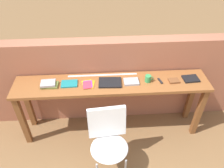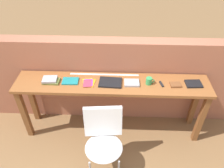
# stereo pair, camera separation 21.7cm
# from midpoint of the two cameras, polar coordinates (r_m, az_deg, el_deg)

# --- Properties ---
(ground_plane) EXTENTS (40.00, 40.00, 0.00)m
(ground_plane) POSITION_cam_midpoint_polar(r_m,az_deg,el_deg) (3.21, 1.83, -15.53)
(ground_plane) COLOR brown
(brick_wall_back) EXTENTS (6.00, 0.20, 1.30)m
(brick_wall_back) POSITION_cam_midpoint_polar(r_m,az_deg,el_deg) (3.18, 2.22, 0.89)
(brick_wall_back) COLOR #9E5B42
(brick_wall_back) RESTS_ON ground
(sideboard) EXTENTS (2.50, 0.44, 0.88)m
(sideboard) POSITION_cam_midpoint_polar(r_m,az_deg,el_deg) (2.86, 2.21, -1.92)
(sideboard) COLOR brown
(sideboard) RESTS_ON ground
(chair_white_moulded) EXTENTS (0.48, 0.49, 0.89)m
(chair_white_moulded) POSITION_cam_midpoint_polar(r_m,az_deg,el_deg) (2.61, 0.25, -14.21)
(chair_white_moulded) COLOR white
(chair_white_moulded) RESTS_ON ground
(book_stack_leftmost) EXTENTS (0.22, 0.15, 0.05)m
(book_stack_leftmost) POSITION_cam_midpoint_polar(r_m,az_deg,el_deg) (2.85, -13.69, 0.89)
(book_stack_leftmost) COLOR olive
(book_stack_leftmost) RESTS_ON sideboard
(magazine_cycling) EXTENTS (0.21, 0.15, 0.02)m
(magazine_cycling) POSITION_cam_midpoint_polar(r_m,az_deg,el_deg) (2.82, -8.68, 0.71)
(magazine_cycling) COLOR #19757A
(magazine_cycling) RESTS_ON sideboard
(pamphlet_pile_colourful) EXTENTS (0.18, 0.20, 0.01)m
(pamphlet_pile_colourful) POSITION_cam_midpoint_polar(r_m,az_deg,el_deg) (2.77, -3.94, 0.24)
(pamphlet_pile_colourful) COLOR yellow
(pamphlet_pile_colourful) RESTS_ON sideboard
(book_open_centre) EXTENTS (0.29, 0.22, 0.02)m
(book_open_centre) POSITION_cam_midpoint_polar(r_m,az_deg,el_deg) (2.76, 1.81, 0.34)
(book_open_centre) COLOR black
(book_open_centre) RESTS_ON sideboard
(book_grey_hardcover) EXTENTS (0.19, 0.15, 0.03)m
(book_grey_hardcover) POSITION_cam_midpoint_polar(r_m,az_deg,el_deg) (2.77, 7.42, 0.23)
(book_grey_hardcover) COLOR #9E9EA3
(book_grey_hardcover) RESTS_ON sideboard
(mug) EXTENTS (0.11, 0.08, 0.09)m
(mug) POSITION_cam_midpoint_polar(r_m,az_deg,el_deg) (2.79, 11.89, 0.73)
(mug) COLOR #338C4C
(mug) RESTS_ON sideboard
(multitool_folded) EXTENTS (0.05, 0.11, 0.02)m
(multitool_folded) POSITION_cam_midpoint_polar(r_m,az_deg,el_deg) (2.83, 14.94, -0.08)
(multitool_folded) COLOR black
(multitool_folded) RESTS_ON sideboard
(leather_journal_brown) EXTENTS (0.14, 0.11, 0.02)m
(leather_journal_brown) POSITION_cam_midpoint_polar(r_m,az_deg,el_deg) (2.87, 18.36, -0.25)
(leather_journal_brown) COLOR brown
(leather_journal_brown) RESTS_ON sideboard
(book_repair_rightmost) EXTENTS (0.21, 0.16, 0.02)m
(book_repair_rightmost) POSITION_cam_midpoint_polar(r_m,az_deg,el_deg) (2.96, 22.53, -0.02)
(book_repair_rightmost) COLOR black
(book_repair_rightmost) RESTS_ON sideboard
(ruler_metal_back_edge) EXTENTS (0.92, 0.03, 0.00)m
(ruler_metal_back_edge) POSITION_cam_midpoint_polar(r_m,az_deg,el_deg) (2.91, 0.11, 2.43)
(ruler_metal_back_edge) COLOR silver
(ruler_metal_back_edge) RESTS_ON sideboard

